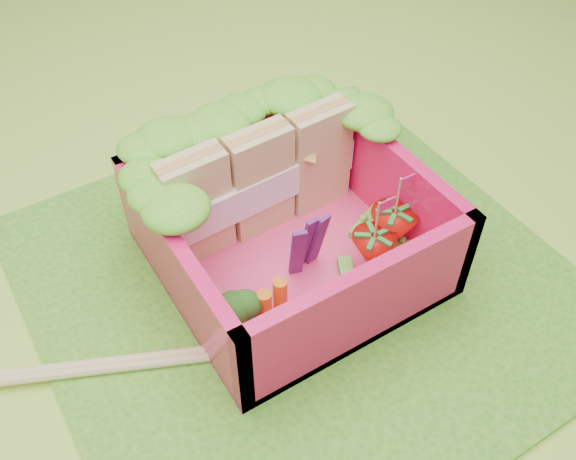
{
  "coord_description": "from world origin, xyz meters",
  "views": [
    {
      "loc": [
        -1.18,
        -1.79,
        2.64
      ],
      "look_at": [
        0.01,
        0.13,
        0.28
      ],
      "focal_mm": 40.0,
      "sensor_mm": 36.0,
      "label": 1
    }
  ],
  "objects_px": {
    "bento_box": "(290,226)",
    "sandwich_stack": "(261,181)",
    "broccoli": "(232,316)",
    "strawberry_left": "(372,251)",
    "chopsticks": "(92,367)",
    "strawberry_right": "(392,229)"
  },
  "relations": [
    {
      "from": "bento_box",
      "to": "chopsticks",
      "type": "relative_size",
      "value": 0.6
    },
    {
      "from": "bento_box",
      "to": "sandwich_stack",
      "type": "bearing_deg",
      "value": 88.96
    },
    {
      "from": "strawberry_right",
      "to": "strawberry_left",
      "type": "bearing_deg",
      "value": -160.47
    },
    {
      "from": "broccoli",
      "to": "chopsticks",
      "type": "bearing_deg",
      "value": 160.81
    },
    {
      "from": "sandwich_stack",
      "to": "broccoli",
      "type": "distance_m",
      "value": 0.79
    },
    {
      "from": "chopsticks",
      "to": "strawberry_left",
      "type": "bearing_deg",
      "value": -8.18
    },
    {
      "from": "bento_box",
      "to": "chopsticks",
      "type": "distance_m",
      "value": 1.16
    },
    {
      "from": "broccoli",
      "to": "strawberry_left",
      "type": "xyz_separation_m",
      "value": [
        0.81,
        0.01,
        -0.05
      ]
    },
    {
      "from": "chopsticks",
      "to": "bento_box",
      "type": "bearing_deg",
      "value": 4.31
    },
    {
      "from": "broccoli",
      "to": "strawberry_right",
      "type": "bearing_deg",
      "value": 4.32
    },
    {
      "from": "sandwich_stack",
      "to": "broccoli",
      "type": "height_order",
      "value": "sandwich_stack"
    },
    {
      "from": "strawberry_left",
      "to": "strawberry_right",
      "type": "bearing_deg",
      "value": 19.53
    },
    {
      "from": "bento_box",
      "to": "broccoli",
      "type": "height_order",
      "value": "bento_box"
    },
    {
      "from": "bento_box",
      "to": "strawberry_right",
      "type": "relative_size",
      "value": 2.65
    },
    {
      "from": "strawberry_left",
      "to": "chopsticks",
      "type": "xyz_separation_m",
      "value": [
        -1.45,
        0.21,
        -0.15
      ]
    },
    {
      "from": "bento_box",
      "to": "strawberry_left",
      "type": "relative_size",
      "value": 2.77
    },
    {
      "from": "sandwich_stack",
      "to": "chopsticks",
      "type": "distance_m",
      "value": 1.24
    },
    {
      "from": "bento_box",
      "to": "sandwich_stack",
      "type": "xyz_separation_m",
      "value": [
        0.01,
        0.29,
        0.08
      ]
    },
    {
      "from": "strawberry_right",
      "to": "bento_box",
      "type": "bearing_deg",
      "value": 154.97
    },
    {
      "from": "sandwich_stack",
      "to": "strawberry_right",
      "type": "relative_size",
      "value": 2.3
    },
    {
      "from": "bento_box",
      "to": "broccoli",
      "type": "distance_m",
      "value": 0.59
    },
    {
      "from": "strawberry_left",
      "to": "chopsticks",
      "type": "bearing_deg",
      "value": 171.82
    }
  ]
}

